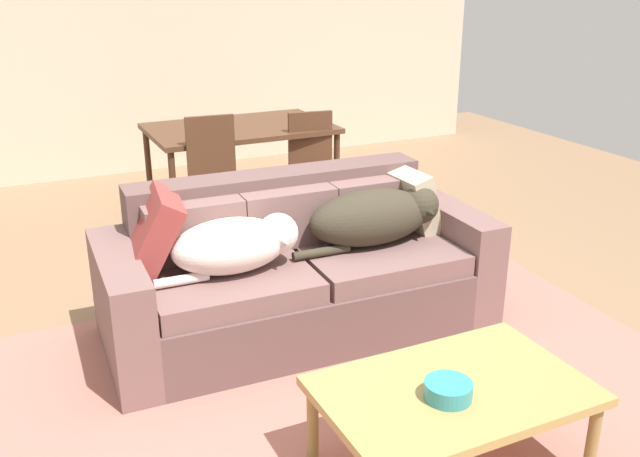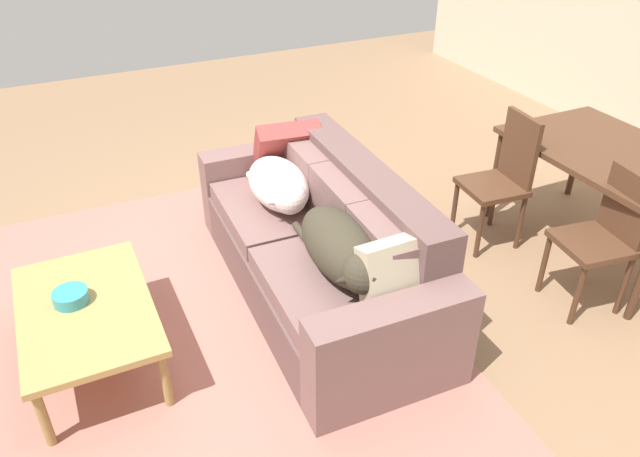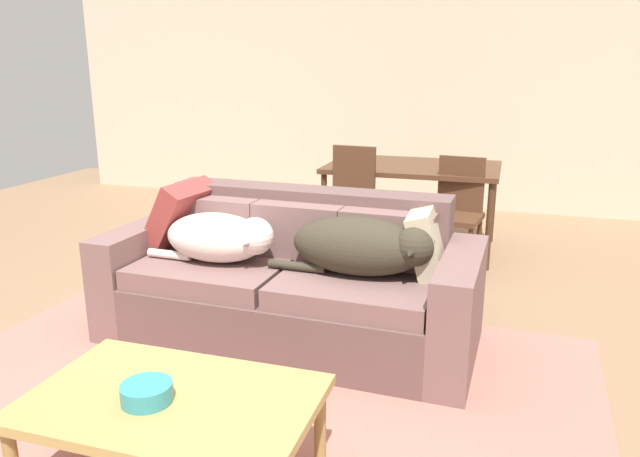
{
  "view_description": "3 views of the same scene",
  "coord_description": "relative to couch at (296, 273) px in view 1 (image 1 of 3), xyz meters",
  "views": [
    {
      "loc": [
        -1.3,
        -3.18,
        2.0
      ],
      "look_at": [
        0.22,
        -0.01,
        0.68
      ],
      "focal_mm": 39.58,
      "sensor_mm": 36.0,
      "label": 1
    },
    {
      "loc": [
        3.07,
        -1.18,
        2.54
      ],
      "look_at": [
        0.34,
        0.12,
        0.6
      ],
      "focal_mm": 34.35,
      "sensor_mm": 36.0,
      "label": 2
    },
    {
      "loc": [
        1.35,
        -2.97,
        1.61
      ],
      "look_at": [
        0.4,
        0.06,
        0.74
      ],
      "focal_mm": 33.89,
      "sensor_mm": 36.0,
      "label": 3
    }
  ],
  "objects": [
    {
      "name": "throw_pillow_by_right_arm",
      "position": [
        0.79,
        0.03,
        0.31
      ],
      "size": [
        0.24,
        0.38,
        0.4
      ],
      "primitive_type": "cube",
      "rotation": [
        0.0,
        -0.27,
        0.03
      ],
      "color": "#B7A98B",
      "rests_on": "couch"
    },
    {
      "name": "throw_pillow_by_left_arm",
      "position": [
        -0.79,
        0.09,
        0.34
      ],
      "size": [
        0.39,
        0.48,
        0.46
      ],
      "primitive_type": "cube",
      "rotation": [
        0.0,
        0.5,
        -0.13
      ],
      "color": "brown",
      "rests_on": "couch"
    },
    {
      "name": "dining_chair_near_left",
      "position": [
        -0.02,
        1.42,
        0.2
      ],
      "size": [
        0.44,
        0.44,
        0.97
      ],
      "rotation": [
        0.0,
        0.0,
        -0.09
      ],
      "color": "#50311F",
      "rests_on": "ground"
    },
    {
      "name": "dining_table",
      "position": [
        0.39,
        2.03,
        0.36
      ],
      "size": [
        1.47,
        0.94,
        0.76
      ],
      "color": "#50311F",
      "rests_on": "ground"
    },
    {
      "name": "dining_chair_near_right",
      "position": [
        0.82,
        1.51,
        0.18
      ],
      "size": [
        0.45,
        0.45,
        0.91
      ],
      "rotation": [
        0.0,
        0.0,
        -0.14
      ],
      "color": "#50311F",
      "rests_on": "ground"
    },
    {
      "name": "couch",
      "position": [
        0.0,
        0.0,
        0.0
      ],
      "size": [
        2.22,
        1.0,
        0.86
      ],
      "rotation": [
        0.0,
        0.0,
        -0.03
      ],
      "color": "brown",
      "rests_on": "ground"
    },
    {
      "name": "coffee_table",
      "position": [
        0.05,
        -1.45,
        0.04
      ],
      "size": [
        1.08,
        0.69,
        0.41
      ],
      "color": "tan",
      "rests_on": "ground"
    },
    {
      "name": "bowl_on_coffee_table",
      "position": [
        -0.02,
        -1.51,
        0.11
      ],
      "size": [
        0.19,
        0.19,
        0.07
      ],
      "primitive_type": "cylinder",
      "color": "teal",
      "rests_on": "coffee_table"
    },
    {
      "name": "ground_plane",
      "position": [
        -0.17,
        -0.22,
        -0.33
      ],
      "size": [
        10.0,
        10.0,
        0.0
      ],
      "primitive_type": "plane",
      "color": "#8C6B4D"
    },
    {
      "name": "dog_on_right_cushion",
      "position": [
        0.46,
        -0.1,
        0.31
      ],
      "size": [
        0.93,
        0.38,
        0.32
      ],
      "rotation": [
        0.0,
        0.0,
        -0.03
      ],
      "color": "#383225",
      "rests_on": "couch"
    },
    {
      "name": "dog_on_left_cushion",
      "position": [
        -0.39,
        -0.13,
        0.29
      ],
      "size": [
        0.79,
        0.38,
        0.29
      ],
      "rotation": [
        0.0,
        0.0,
        -0.03
      ],
      "color": "silver",
      "rests_on": "couch"
    },
    {
      "name": "back_partition",
      "position": [
        -0.17,
        3.78,
        1.02
      ],
      "size": [
        8.0,
        0.12,
        2.7
      ],
      "primitive_type": "cube",
      "color": "beige",
      "rests_on": "ground"
    },
    {
      "name": "area_rug",
      "position": [
        -0.0,
        -0.9,
        -0.33
      ],
      "size": [
        3.54,
        2.94,
        0.01
      ],
      "primitive_type": "cube",
      "rotation": [
        0.0,
        0.0,
        -0.03
      ],
      "color": "#AE6A5D",
      "rests_on": "ground"
    }
  ]
}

